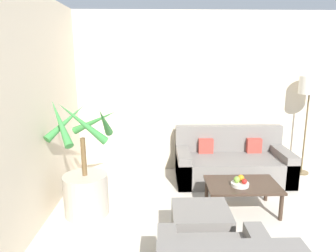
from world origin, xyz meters
The scene contains 10 objects.
wall_back centered at (0.00, 5.85, 1.35)m, with size 8.13×0.06×2.70m.
potted_palm centered at (-2.81, 4.26, 0.43)m, with size 0.88×0.86×1.50m.
sofa_loveseat centered at (-0.70, 5.31, 0.27)m, with size 1.80×0.87×0.83m.
floor_lamp centered at (0.57, 5.53, 1.43)m, with size 0.35×0.35×1.66m.
coffee_table centered at (-0.82, 4.28, 0.32)m, with size 0.92×0.61×0.37m.
fruit_bowl centered at (-0.87, 4.21, 0.39)m, with size 0.22×0.22×0.04m.
apple_red centered at (-0.83, 4.17, 0.45)m, with size 0.07×0.07×0.07m.
apple_green centered at (-0.91, 4.21, 0.45)m, with size 0.08×0.08×0.08m.
orange_fruit centered at (-0.84, 4.27, 0.45)m, with size 0.08×0.08×0.08m.
ottoman centered at (-1.45, 3.54, 0.21)m, with size 0.59×0.54×0.42m.
Camera 1 is at (-1.87, 0.74, 1.94)m, focal length 32.00 mm.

